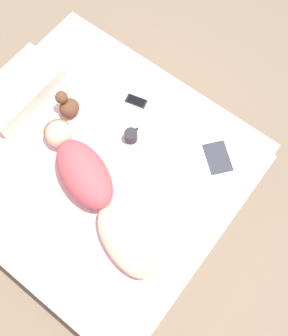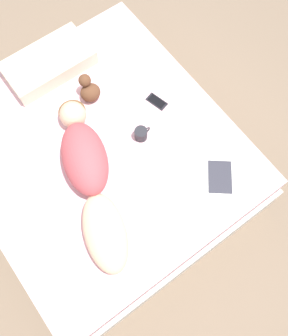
{
  "view_description": "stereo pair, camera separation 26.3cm",
  "coord_description": "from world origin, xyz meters",
  "px_view_note": "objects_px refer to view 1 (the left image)",
  "views": [
    {
      "loc": [
        -0.6,
        -0.91,
        3.09
      ],
      "look_at": [
        0.16,
        -0.33,
        0.64
      ],
      "focal_mm": 42.0,
      "sensor_mm": 36.0,
      "label": 1
    },
    {
      "loc": [
        -0.41,
        -1.1,
        3.09
      ],
      "look_at": [
        0.16,
        -0.33,
        0.64
      ],
      "focal_mm": 42.0,
      "sensor_mm": 36.0,
      "label": 2
    }
  ],
  "objects_px": {
    "person": "(93,187)",
    "cell_phone": "(136,101)",
    "coffee_mug": "(131,136)",
    "open_magazine": "(201,161)"
  },
  "relations": [
    {
      "from": "cell_phone",
      "to": "coffee_mug",
      "type": "bearing_deg",
      "value": -162.95
    },
    {
      "from": "person",
      "to": "coffee_mug",
      "type": "bearing_deg",
      "value": 25.44
    },
    {
      "from": "person",
      "to": "coffee_mug",
      "type": "relative_size",
      "value": 10.04
    },
    {
      "from": "coffee_mug",
      "to": "cell_phone",
      "type": "bearing_deg",
      "value": 31.67
    },
    {
      "from": "person",
      "to": "coffee_mug",
      "type": "distance_m",
      "value": 0.46
    },
    {
      "from": "person",
      "to": "cell_phone",
      "type": "height_order",
      "value": "person"
    },
    {
      "from": "cell_phone",
      "to": "open_magazine",
      "type": "bearing_deg",
      "value": -113.61
    },
    {
      "from": "open_magazine",
      "to": "cell_phone",
      "type": "xyz_separation_m",
      "value": [
        0.1,
        0.65,
        0.0
      ]
    },
    {
      "from": "person",
      "to": "open_magazine",
      "type": "bearing_deg",
      "value": -16.09
    },
    {
      "from": "coffee_mug",
      "to": "cell_phone",
      "type": "height_order",
      "value": "coffee_mug"
    }
  ]
}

